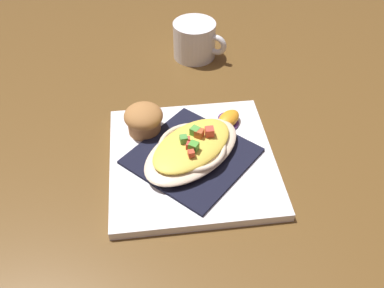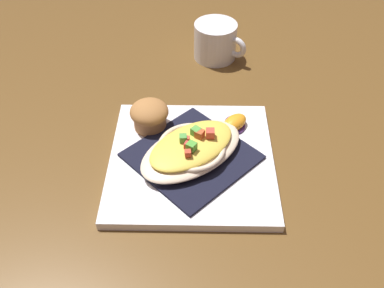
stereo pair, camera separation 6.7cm
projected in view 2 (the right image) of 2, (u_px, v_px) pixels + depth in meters
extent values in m
plane|color=brown|center=(192.00, 164.00, 0.70)|extent=(2.60, 2.60, 0.00)
cube|color=white|center=(192.00, 160.00, 0.70)|extent=(0.27, 0.27, 0.02)
cube|color=black|center=(192.00, 156.00, 0.69)|extent=(0.24, 0.24, 0.01)
ellipsoid|color=beige|center=(192.00, 150.00, 0.68)|extent=(0.21, 0.20, 0.02)
torus|color=beige|center=(192.00, 147.00, 0.67)|extent=(0.15, 0.15, 0.01)
ellipsoid|color=#E4C548|center=(192.00, 145.00, 0.67)|extent=(0.17, 0.16, 0.02)
cube|color=#D44C37|center=(187.00, 139.00, 0.66)|extent=(0.01, 0.01, 0.01)
cube|color=#C93B33|center=(188.00, 145.00, 0.65)|extent=(0.01, 0.01, 0.01)
cube|color=#D64535|center=(211.00, 133.00, 0.67)|extent=(0.01, 0.01, 0.01)
cube|color=#53A43F|center=(196.00, 131.00, 0.67)|extent=(0.02, 0.02, 0.01)
cube|color=#CE432B|center=(188.00, 153.00, 0.64)|extent=(0.01, 0.01, 0.01)
cube|color=green|center=(192.00, 146.00, 0.65)|extent=(0.02, 0.02, 0.01)
cube|color=#4C9B41|center=(184.00, 140.00, 0.66)|extent=(0.01, 0.01, 0.01)
cube|color=#B65229|center=(200.00, 134.00, 0.67)|extent=(0.02, 0.02, 0.01)
cylinder|color=#A66F40|center=(150.00, 121.00, 0.74)|extent=(0.06, 0.06, 0.03)
ellipsoid|color=#A56F3C|center=(150.00, 112.00, 0.72)|extent=(0.07, 0.07, 0.04)
ellipsoid|color=#4C0F23|center=(149.00, 108.00, 0.72)|extent=(0.03, 0.03, 0.01)
ellipsoid|color=#452560|center=(235.00, 124.00, 0.74)|extent=(0.04, 0.05, 0.01)
ellipsoid|color=orange|center=(235.00, 123.00, 0.74)|extent=(0.06, 0.06, 0.02)
cylinder|color=white|center=(216.00, 41.00, 0.91)|extent=(0.09, 0.09, 0.08)
torus|color=white|center=(236.00, 47.00, 0.89)|extent=(0.05, 0.04, 0.05)
cylinder|color=#4C2D14|center=(215.00, 49.00, 0.92)|extent=(0.08, 0.08, 0.03)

